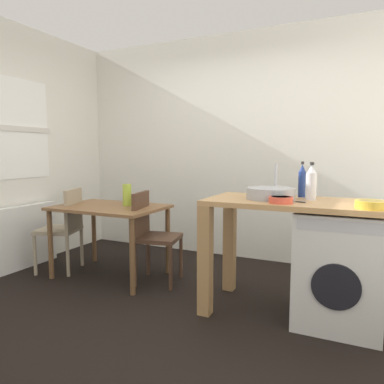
# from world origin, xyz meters

# --- Properties ---
(ground_plane) EXTENTS (5.46, 5.46, 0.00)m
(ground_plane) POSITION_xyz_m (0.00, 0.00, 0.00)
(ground_plane) COLOR black
(wall_back) EXTENTS (4.60, 0.10, 2.70)m
(wall_back) POSITION_xyz_m (0.00, 1.75, 1.35)
(wall_back) COLOR silver
(wall_back) RESTS_ON ground_plane
(radiator) EXTENTS (0.10, 0.80, 0.70)m
(radiator) POSITION_xyz_m (-2.02, 0.30, 0.35)
(radiator) COLOR white
(radiator) RESTS_ON ground_plane
(dining_table) EXTENTS (1.10, 0.76, 0.74)m
(dining_table) POSITION_xyz_m (-0.96, 0.47, 0.64)
(dining_table) COLOR brown
(dining_table) RESTS_ON ground_plane
(chair_person_seat) EXTENTS (0.51, 0.51, 0.90)m
(chair_person_seat) POSITION_xyz_m (-1.51, 0.39, 0.51)
(chair_person_seat) COLOR gray
(chair_person_seat) RESTS_ON ground_plane
(chair_opposite) EXTENTS (0.47, 0.47, 0.90)m
(chair_opposite) POSITION_xyz_m (-0.48, 0.50, 0.51)
(chair_opposite) COLOR #4C3323
(chair_opposite) RESTS_ON ground_plane
(kitchen_counter) EXTENTS (1.50, 0.68, 0.92)m
(kitchen_counter) POSITION_xyz_m (0.78, 0.34, 0.76)
(kitchen_counter) COLOR tan
(kitchen_counter) RESTS_ON ground_plane
(washing_machine) EXTENTS (0.60, 0.61, 0.86)m
(washing_machine) POSITION_xyz_m (1.25, 0.34, 0.43)
(washing_machine) COLOR silver
(washing_machine) RESTS_ON ground_plane
(sink_basin) EXTENTS (0.38, 0.38, 0.09)m
(sink_basin) POSITION_xyz_m (0.73, 0.34, 0.97)
(sink_basin) COLOR #9EA0A5
(sink_basin) RESTS_ON kitchen_counter
(tap) EXTENTS (0.02, 0.02, 0.28)m
(tap) POSITION_xyz_m (0.73, 0.52, 1.06)
(tap) COLOR #B2B2B7
(tap) RESTS_ON kitchen_counter
(bottle_tall_green) EXTENTS (0.06, 0.06, 0.29)m
(bottle_tall_green) POSITION_xyz_m (0.93, 0.58, 1.05)
(bottle_tall_green) COLOR navy
(bottle_tall_green) RESTS_ON kitchen_counter
(bottle_squat_brown) EXTENTS (0.08, 0.08, 0.29)m
(bottle_squat_brown) POSITION_xyz_m (1.02, 0.42, 1.05)
(bottle_squat_brown) COLOR silver
(bottle_squat_brown) RESTS_ON kitchen_counter
(mixing_bowl) EXTENTS (0.18, 0.18, 0.05)m
(mixing_bowl) POSITION_xyz_m (0.85, 0.14, 0.95)
(mixing_bowl) COLOR #D84C38
(mixing_bowl) RESTS_ON kitchen_counter
(colander) EXTENTS (0.20, 0.20, 0.06)m
(colander) POSITION_xyz_m (1.44, 0.12, 0.95)
(colander) COLOR gold
(colander) RESTS_ON kitchen_counter
(vase) EXTENTS (0.09, 0.09, 0.22)m
(vase) POSITION_xyz_m (-0.81, 0.57, 0.85)
(vase) COLOR #A8C63D
(vase) RESTS_ON dining_table
(scissors) EXTENTS (0.15, 0.06, 0.01)m
(scissors) POSITION_xyz_m (0.94, 0.24, 0.92)
(scissors) COLOR #B2B2B7
(scissors) RESTS_ON kitchen_counter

